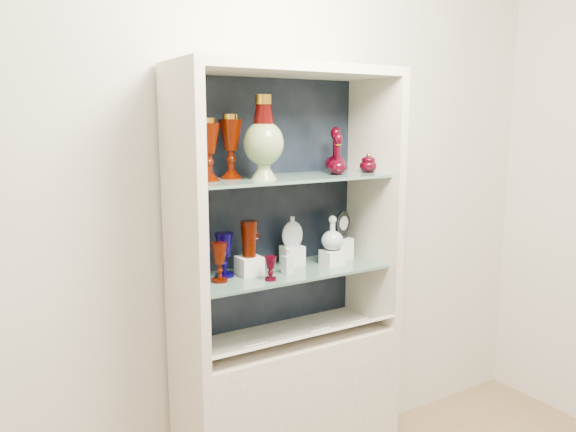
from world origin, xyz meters
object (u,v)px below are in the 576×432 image
pedestal_lamp_right (231,147)px  ruby_goblet_tall (219,262)px  cameo_medallion (343,224)px  ruby_decanter_a (338,152)px  pedestal_lamp_left (208,150)px  ruby_goblet_small (270,268)px  ruby_pitcher (249,239)px  clear_square_bottle (288,261)px  cobalt_goblet (224,255)px  enamel_urn (264,137)px  clear_round_decanter (332,234)px  ruby_decanter_b (335,149)px  lidded_bowl (368,163)px  flat_flask (292,231)px

pedestal_lamp_right → ruby_goblet_tall: size_ratio=1.62×
ruby_goblet_tall → cameo_medallion: size_ratio=1.22×
ruby_decanter_a → cameo_medallion: (0.10, 0.09, -0.36)m
pedestal_lamp_left → ruby_goblet_small: (0.21, -0.12, -0.49)m
pedestal_lamp_left → ruby_goblet_tall: 0.46m
ruby_goblet_small → ruby_pitcher: bearing=105.6°
ruby_pitcher → cameo_medallion: 0.52m
clear_square_bottle → ruby_goblet_tall: bearing=171.9°
cobalt_goblet → ruby_pitcher: bearing=-15.6°
pedestal_lamp_left → pedestal_lamp_right: pedestal_lamp_right is taller
enamel_urn → ruby_pitcher: enamel_urn is taller
ruby_decanter_a → clear_round_decanter: bearing=134.0°
cameo_medallion → ruby_goblet_tall: bearing=164.9°
ruby_goblet_tall → clear_square_bottle: size_ratio=1.40×
enamel_urn → ruby_decanter_b: (0.42, 0.07, -0.06)m
pedestal_lamp_left → ruby_goblet_tall: pedestal_lamp_left is taller
cameo_medallion → enamel_urn: bearing=169.6°
cameo_medallion → cobalt_goblet: bearing=159.8°
enamel_urn → clear_round_decanter: size_ratio=2.25×
enamel_urn → ruby_decanter_a: enamel_urn is taller
ruby_pitcher → clear_round_decanter: (0.40, -0.05, -0.01)m
pedestal_lamp_left → enamel_urn: size_ratio=0.73×
enamel_urn → lidded_bowl: enamel_urn is taller
ruby_decanter_a → clear_square_bottle: (-0.27, -0.01, -0.46)m
pedestal_lamp_right → ruby_pitcher: size_ratio=1.70×
pedestal_lamp_left → ruby_goblet_small: bearing=-29.3°
enamel_urn → clear_round_decanter: 0.57m
ruby_decanter_b → cobalt_goblet: 0.72m
clear_round_decanter → ruby_pitcher: bearing=172.6°
cobalt_goblet → flat_flask: (0.35, 0.02, 0.07)m
ruby_decanter_a → ruby_decanter_b: bearing=60.6°
flat_flask → clear_round_decanter: bearing=-20.9°
flat_flask → clear_round_decanter: (0.16, -0.10, -0.01)m
ruby_decanter_a → clear_round_decanter: size_ratio=1.35×
ruby_goblet_small → clear_square_bottle: bearing=23.6°
ruby_decanter_b → clear_round_decanter: size_ratio=1.46×
ruby_decanter_b → ruby_goblet_tall: 0.77m
clear_square_bottle → clear_round_decanter: size_ratio=0.77×
pedestal_lamp_left → cobalt_goblet: (0.08, 0.03, -0.45)m
flat_flask → lidded_bowl: bearing=-3.5°
enamel_urn → clear_square_bottle: (0.10, -0.02, -0.53)m
enamel_urn → ruby_goblet_small: enamel_urn is taller
pedestal_lamp_right → ruby_decanter_a: 0.49m
ruby_decanter_b → cameo_medallion: bearing=12.5°
pedestal_lamp_left → cameo_medallion: pedestal_lamp_left is taller
cameo_medallion → pedestal_lamp_left: bearing=162.5°
clear_square_bottle → clear_round_decanter: clear_round_decanter is taller
enamel_urn → ruby_goblet_small: size_ratio=3.38×
pedestal_lamp_left → enamel_urn: bearing=-12.5°
clear_square_bottle → cobalt_goblet: bearing=157.7°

